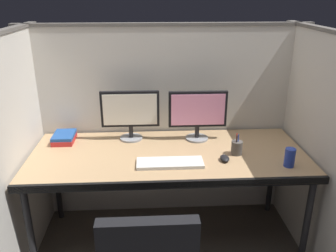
{
  "coord_description": "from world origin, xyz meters",
  "views": [
    {
      "loc": [
        -0.13,
        -1.87,
        1.79
      ],
      "look_at": [
        0.0,
        0.35,
        0.92
      ],
      "focal_mm": 37.04,
      "sensor_mm": 36.0,
      "label": 1
    }
  ],
  "objects": [
    {
      "name": "cubicle_partition_right",
      "position": [
        0.99,
        0.2,
        0.79
      ],
      "size": [
        0.06,
        1.41,
        1.57
      ],
      "color": "beige",
      "rests_on": "ground"
    },
    {
      "name": "cubicle_partition_left",
      "position": [
        -0.99,
        0.2,
        0.79
      ],
      "size": [
        0.06,
        1.41,
        1.57
      ],
      "color": "beige",
      "rests_on": "ground"
    },
    {
      "name": "pen_cup",
      "position": [
        0.47,
        0.25,
        0.79
      ],
      "size": [
        0.08,
        0.08,
        0.15
      ],
      "color": "#4C4742",
      "rests_on": "desk"
    },
    {
      "name": "monitor_left",
      "position": [
        -0.27,
        0.56,
        0.96
      ],
      "size": [
        0.43,
        0.17,
        0.37
      ],
      "color": "gray",
      "rests_on": "desk"
    },
    {
      "name": "desk",
      "position": [
        0.0,
        0.29,
        0.69
      ],
      "size": [
        1.9,
        0.8,
        0.74
      ],
      "color": "tan",
      "rests_on": "ground"
    },
    {
      "name": "book_stack",
      "position": [
        -0.76,
        0.54,
        0.77
      ],
      "size": [
        0.15,
        0.21,
        0.06
      ],
      "color": "#B22626",
      "rests_on": "desk"
    },
    {
      "name": "monitor_right",
      "position": [
        0.23,
        0.53,
        0.96
      ],
      "size": [
        0.43,
        0.17,
        0.37
      ],
      "color": "gray",
      "rests_on": "desk"
    },
    {
      "name": "cubicle_partition_rear",
      "position": [
        0.0,
        0.74,
        0.79
      ],
      "size": [
        2.21,
        0.06,
        1.57
      ],
      "color": "beige",
      "rests_on": "ground"
    },
    {
      "name": "keyboard_main",
      "position": [
        -0.0,
        0.13,
        0.75
      ],
      "size": [
        0.43,
        0.15,
        0.02
      ],
      "primitive_type": "cube",
      "color": "silver",
      "rests_on": "desk"
    },
    {
      "name": "computer_mouse",
      "position": [
        0.36,
        0.16,
        0.76
      ],
      "size": [
        0.06,
        0.1,
        0.04
      ],
      "color": "black",
      "rests_on": "desk"
    },
    {
      "name": "soda_can",
      "position": [
        0.76,
        0.06,
        0.8
      ],
      "size": [
        0.07,
        0.07,
        0.12
      ],
      "primitive_type": "cylinder",
      "color": "#263FB2",
      "rests_on": "desk"
    }
  ]
}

